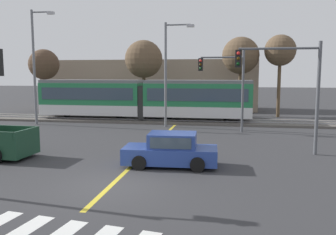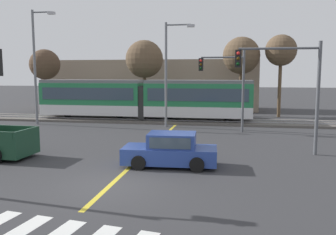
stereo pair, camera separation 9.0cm
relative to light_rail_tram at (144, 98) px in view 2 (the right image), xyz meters
name	(u,v)px [view 2 (the right image)]	position (x,y,z in m)	size (l,w,h in m)	color
ground_plane	(110,186)	(3.08, -17.92, -2.05)	(200.00, 200.00, 0.00)	#333335
track_bed	(179,121)	(3.08, 0.01, -1.96)	(120.00, 4.00, 0.18)	#56514C
rail_near	(178,120)	(3.08, -0.71, -1.82)	(120.00, 0.08, 0.10)	#939399
rail_far	(180,118)	(3.08, 0.73, -1.82)	(120.00, 0.08, 0.10)	#939399
light_rail_tram	(144,98)	(0.00, 0.00, 0.00)	(18.50, 2.64, 3.43)	silver
lane_centre_line	(150,149)	(3.08, -11.27, -2.05)	(0.20, 18.54, 0.01)	gold
sedan_crossing	(170,151)	(4.82, -14.72, -1.35)	(4.28, 2.07, 1.52)	#284293
traffic_light_far_right	(228,79)	(7.23, -4.50, 1.75)	(3.25, 0.38, 5.90)	#515459
traffic_light_mid_right	(288,79)	(10.31, -11.23, 1.85)	(4.25, 0.38, 5.77)	#515459
street_lamp_west	(36,61)	(-8.10, -3.42, 3.12)	(2.02, 0.28, 9.20)	slate
street_lamp_centre	(169,68)	(2.70, -2.94, 2.55)	(2.30, 0.28, 8.03)	slate
bare_tree_far_west	(45,65)	(-11.87, 4.70, 3.02)	(3.17, 3.17, 6.70)	brown
bare_tree_west	(144,59)	(-1.01, 4.30, 3.50)	(3.71, 3.71, 7.43)	brown
bare_tree_east	(241,56)	(8.39, 5.34, 3.82)	(3.58, 3.58, 7.69)	brown
bare_tree_far_east	(281,51)	(12.04, 5.17, 4.21)	(2.95, 2.95, 7.81)	brown
building_backdrop_far	(150,85)	(-2.10, 11.59, 0.81)	(25.03, 6.00, 5.71)	gray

